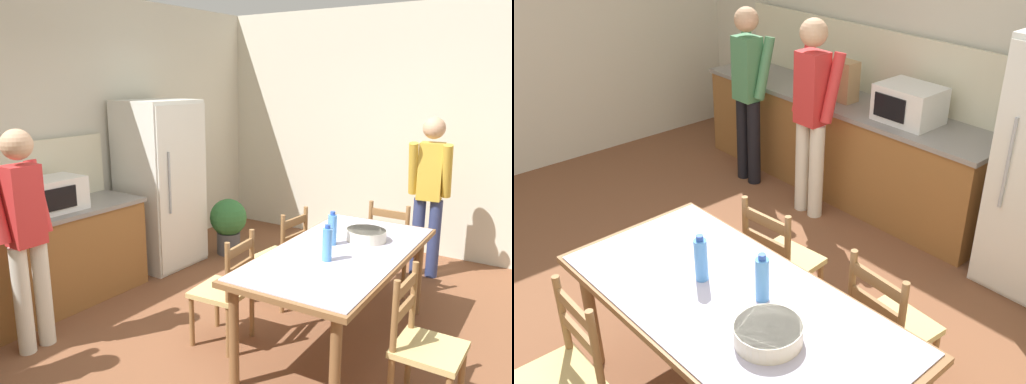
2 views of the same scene
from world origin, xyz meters
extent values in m
plane|color=brown|center=(0.00, 0.00, 0.00)|extent=(8.32, 8.32, 0.00)
cube|color=beige|center=(0.00, 2.66, 1.45)|extent=(6.52, 0.12, 2.90)
cube|color=brown|center=(-0.86, 2.23, 0.43)|extent=(3.10, 0.62, 0.86)
cube|color=gray|center=(-0.86, 2.23, 0.88)|extent=(3.14, 0.66, 0.04)
cube|color=#B7BCC1|center=(-1.56, 2.23, 0.88)|extent=(0.52, 0.38, 0.02)
cube|color=beige|center=(-0.86, 2.54, 1.20)|extent=(3.10, 0.03, 0.60)
cylinder|color=#A5AAB2|center=(0.96, 1.83, 1.01)|extent=(0.02, 0.02, 0.64)
cube|color=white|center=(-0.12, 2.21, 1.05)|extent=(0.50, 0.38, 0.30)
cube|color=black|center=(-0.17, 2.01, 1.05)|extent=(0.30, 0.01, 0.19)
cube|color=tan|center=(-0.83, 2.20, 1.08)|extent=(0.24, 0.16, 0.36)
cylinder|color=brown|center=(-0.22, -0.63, 0.37)|extent=(0.07, 0.07, 0.74)
cylinder|color=brown|center=(-0.24, 0.11, 0.37)|extent=(0.07, 0.07, 0.74)
cube|color=brown|center=(0.66, -0.24, 0.76)|extent=(1.99, 0.99, 0.04)
cube|color=#B7B2CC|center=(0.66, -0.24, 0.78)|extent=(1.91, 0.95, 0.01)
cylinder|color=#4C8ED6|center=(0.41, -0.24, 0.90)|extent=(0.07, 0.07, 0.24)
cylinder|color=#2D51B2|center=(0.41, -0.24, 1.04)|extent=(0.04, 0.04, 0.03)
cylinder|color=#4C8ED6|center=(0.75, -0.12, 0.90)|extent=(0.07, 0.07, 0.24)
cylinder|color=#2D51B2|center=(0.75, -0.12, 1.04)|extent=(0.04, 0.04, 0.03)
cylinder|color=beige|center=(1.00, -0.30, 0.83)|extent=(0.32, 0.32, 0.09)
cylinder|color=beige|center=(1.00, -0.30, 0.86)|extent=(0.31, 0.31, 0.02)
cylinder|color=olive|center=(1.27, 0.73, 0.21)|extent=(0.04, 0.04, 0.41)
cylinder|color=olive|center=(0.91, 0.75, 0.21)|extent=(0.04, 0.04, 0.41)
cylinder|color=olive|center=(0.89, 0.41, 0.21)|extent=(0.04, 0.04, 0.41)
cube|color=tan|center=(1.08, 0.57, 0.43)|extent=(0.45, 0.43, 0.04)
cylinder|color=olive|center=(1.24, 0.39, 0.68)|extent=(0.04, 0.04, 0.46)
cylinder|color=olive|center=(0.89, 0.41, 0.68)|extent=(0.04, 0.04, 0.46)
cube|color=olive|center=(1.06, 0.40, 0.81)|extent=(0.36, 0.05, 0.07)
cube|color=olive|center=(1.06, 0.40, 0.66)|extent=(0.36, 0.05, 0.07)
cylinder|color=olive|center=(0.05, -0.88, 0.21)|extent=(0.04, 0.04, 0.41)
cylinder|color=olive|center=(0.05, -0.88, 0.68)|extent=(0.04, 0.04, 0.46)
cylinder|color=olive|center=(0.41, -0.88, 0.68)|extent=(0.04, 0.04, 0.46)
cube|color=olive|center=(0.23, -0.88, 0.81)|extent=(0.36, 0.03, 0.07)
cube|color=olive|center=(0.23, -0.88, 0.66)|extent=(0.36, 0.03, 0.07)
cylinder|color=olive|center=(0.35, 0.73, 0.21)|extent=(0.04, 0.04, 0.41)
cylinder|color=olive|center=(0.00, 0.70, 0.21)|extent=(0.04, 0.04, 0.41)
cylinder|color=olive|center=(0.39, 0.40, 0.21)|extent=(0.04, 0.04, 0.41)
cylinder|color=olive|center=(0.03, 0.36, 0.21)|extent=(0.04, 0.04, 0.41)
cube|color=tan|center=(0.19, 0.55, 0.43)|extent=(0.46, 0.44, 0.04)
cylinder|color=olive|center=(0.39, 0.40, 0.68)|extent=(0.04, 0.04, 0.46)
cylinder|color=olive|center=(0.03, 0.36, 0.68)|extent=(0.04, 0.04, 0.46)
cube|color=olive|center=(0.21, 0.38, 0.81)|extent=(0.36, 0.06, 0.07)
cube|color=olive|center=(0.21, 0.38, 0.66)|extent=(0.36, 0.06, 0.07)
cylinder|color=black|center=(-1.64, 1.70, 0.42)|extent=(0.12, 0.12, 0.83)
cylinder|color=black|center=(-1.48, 1.70, 0.42)|extent=(0.12, 0.12, 0.83)
cube|color=#478456|center=(-1.56, 1.70, 1.13)|extent=(0.23, 0.19, 0.59)
sphere|color=tan|center=(-1.56, 1.70, 1.57)|extent=(0.22, 0.22, 0.22)
cylinder|color=#478456|center=(-1.73, 1.77, 1.15)|extent=(0.09, 0.22, 0.56)
cylinder|color=#478456|center=(-1.40, 1.77, 1.15)|extent=(0.09, 0.22, 0.56)
cylinder|color=silver|center=(-0.79, 1.68, 0.42)|extent=(0.13, 0.13, 0.85)
cylinder|color=silver|center=(-0.62, 1.68, 0.42)|extent=(0.13, 0.13, 0.85)
cube|color=red|center=(-0.71, 1.68, 1.15)|extent=(0.24, 0.19, 0.60)
sphere|color=tan|center=(-0.71, 1.68, 1.60)|extent=(0.23, 0.23, 0.23)
cylinder|color=red|center=(-0.88, 1.75, 1.18)|extent=(0.10, 0.23, 0.57)
cylinder|color=red|center=(-0.54, 1.75, 1.18)|extent=(0.10, 0.23, 0.57)
camera|label=1|loc=(-2.66, -1.74, 2.07)|focal=35.00mm
camera|label=2|loc=(2.59, -1.69, 2.66)|focal=42.00mm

